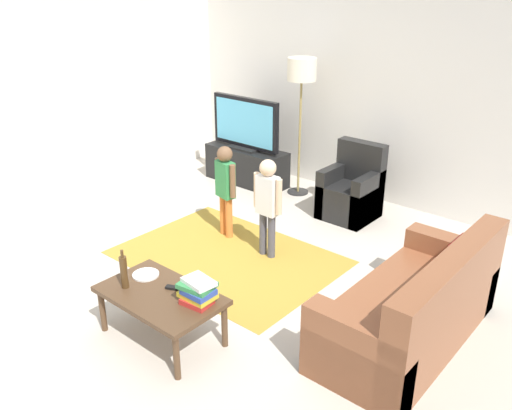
{
  "coord_description": "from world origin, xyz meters",
  "views": [
    {
      "loc": [
        3.14,
        -3.08,
        2.72
      ],
      "look_at": [
        0.0,
        0.6,
        0.65
      ],
      "focal_mm": 37.93,
      "sensor_mm": 36.0,
      "label": 1
    }
  ],
  "objects_px": {
    "armchair": "(352,193)",
    "tv": "(245,124)",
    "tv_stand": "(247,166)",
    "bottle": "(124,272)",
    "plate": "(146,275)",
    "tv_remote": "(176,288)",
    "child_near_tv": "(225,183)",
    "book_stack": "(198,291)",
    "floor_lamp": "(302,77)",
    "child_center": "(268,199)",
    "coffee_table": "(161,299)",
    "couch": "(418,311)"
  },
  "relations": [
    {
      "from": "tv",
      "to": "tv_stand",
      "type": "bearing_deg",
      "value": 90.0
    },
    {
      "from": "child_center",
      "to": "plate",
      "type": "bearing_deg",
      "value": -91.89
    },
    {
      "from": "child_near_tv",
      "to": "tv_remote",
      "type": "height_order",
      "value": "child_near_tv"
    },
    {
      "from": "floor_lamp",
      "to": "coffee_table",
      "type": "relative_size",
      "value": 1.78
    },
    {
      "from": "armchair",
      "to": "tv",
      "type": "bearing_deg",
      "value": 179.39
    },
    {
      "from": "couch",
      "to": "child_center",
      "type": "height_order",
      "value": "child_center"
    },
    {
      "from": "tv_remote",
      "to": "plate",
      "type": "distance_m",
      "value": 0.35
    },
    {
      "from": "child_center",
      "to": "coffee_table",
      "type": "xyz_separation_m",
      "value": [
        0.25,
        -1.63,
        -0.26
      ]
    },
    {
      "from": "couch",
      "to": "tv_remote",
      "type": "relative_size",
      "value": 10.59
    },
    {
      "from": "tv_stand",
      "to": "bottle",
      "type": "bearing_deg",
      "value": -64.21
    },
    {
      "from": "bottle",
      "to": "armchair",
      "type": "bearing_deg",
      "value": 87.01
    },
    {
      "from": "tv_stand",
      "to": "child_center",
      "type": "distance_m",
      "value": 2.21
    },
    {
      "from": "child_center",
      "to": "child_near_tv",
      "type": "bearing_deg",
      "value": 174.12
    },
    {
      "from": "book_stack",
      "to": "floor_lamp",
      "type": "bearing_deg",
      "value": 113.53
    },
    {
      "from": "tv_stand",
      "to": "bottle",
      "type": "distance_m",
      "value": 3.61
    },
    {
      "from": "armchair",
      "to": "book_stack",
      "type": "xyz_separation_m",
      "value": [
        0.43,
        -2.97,
        0.22
      ]
    },
    {
      "from": "tv_stand",
      "to": "child_near_tv",
      "type": "distance_m",
      "value": 1.75
    },
    {
      "from": "tv_stand",
      "to": "child_near_tv",
      "type": "height_order",
      "value": "child_near_tv"
    },
    {
      "from": "child_center",
      "to": "tv_remote",
      "type": "xyz_separation_m",
      "value": [
        0.3,
        -1.51,
        -0.2
      ]
    },
    {
      "from": "armchair",
      "to": "book_stack",
      "type": "distance_m",
      "value": 3.01
    },
    {
      "from": "child_near_tv",
      "to": "coffee_table",
      "type": "xyz_separation_m",
      "value": [
        0.9,
        -1.7,
        -0.26
      ]
    },
    {
      "from": "child_near_tv",
      "to": "child_center",
      "type": "height_order",
      "value": "child_center"
    },
    {
      "from": "child_near_tv",
      "to": "plate",
      "type": "distance_m",
      "value": 1.72
    },
    {
      "from": "coffee_table",
      "to": "book_stack",
      "type": "height_order",
      "value": "book_stack"
    },
    {
      "from": "tv_stand",
      "to": "floor_lamp",
      "type": "bearing_deg",
      "value": 10.93
    },
    {
      "from": "child_near_tv",
      "to": "tv_remote",
      "type": "bearing_deg",
      "value": -58.97
    },
    {
      "from": "tv_remote",
      "to": "child_near_tv",
      "type": "bearing_deg",
      "value": 96.21
    },
    {
      "from": "tv",
      "to": "book_stack",
      "type": "height_order",
      "value": "tv"
    },
    {
      "from": "armchair",
      "to": "plate",
      "type": "xyz_separation_m",
      "value": [
        -0.19,
        -2.97,
        0.13
      ]
    },
    {
      "from": "armchair",
      "to": "coffee_table",
      "type": "xyz_separation_m",
      "value": [
        0.11,
        -3.07,
        0.07
      ]
    },
    {
      "from": "armchair",
      "to": "child_near_tv",
      "type": "relative_size",
      "value": 0.86
    },
    {
      "from": "tv",
      "to": "tv_remote",
      "type": "height_order",
      "value": "tv"
    },
    {
      "from": "armchair",
      "to": "tv_remote",
      "type": "distance_m",
      "value": 2.96
    },
    {
      "from": "couch",
      "to": "book_stack",
      "type": "height_order",
      "value": "couch"
    },
    {
      "from": "tv_stand",
      "to": "coffee_table",
      "type": "relative_size",
      "value": 1.2
    },
    {
      "from": "child_near_tv",
      "to": "book_stack",
      "type": "height_order",
      "value": "child_near_tv"
    },
    {
      "from": "child_center",
      "to": "coffee_table",
      "type": "bearing_deg",
      "value": -81.29
    },
    {
      "from": "book_stack",
      "to": "plate",
      "type": "xyz_separation_m",
      "value": [
        -0.62,
        -0.0,
        -0.09
      ]
    },
    {
      "from": "armchair",
      "to": "plate",
      "type": "bearing_deg",
      "value": -93.59
    },
    {
      "from": "child_near_tv",
      "to": "book_stack",
      "type": "bearing_deg",
      "value": -52.56
    },
    {
      "from": "child_near_tv",
      "to": "child_center",
      "type": "distance_m",
      "value": 0.65
    },
    {
      "from": "tv_stand",
      "to": "tv",
      "type": "height_order",
      "value": "tv"
    },
    {
      "from": "coffee_table",
      "to": "plate",
      "type": "distance_m",
      "value": 0.32
    },
    {
      "from": "couch",
      "to": "coffee_table",
      "type": "bearing_deg",
      "value": -141.11
    },
    {
      "from": "floor_lamp",
      "to": "tv_remote",
      "type": "relative_size",
      "value": 10.47
    },
    {
      "from": "tv_stand",
      "to": "couch",
      "type": "distance_m",
      "value": 3.88
    },
    {
      "from": "child_near_tv",
      "to": "plate",
      "type": "bearing_deg",
      "value": -69.46
    },
    {
      "from": "tv",
      "to": "child_near_tv",
      "type": "xyz_separation_m",
      "value": [
        0.95,
        -1.4,
        -0.22
      ]
    },
    {
      "from": "floor_lamp",
      "to": "book_stack",
      "type": "bearing_deg",
      "value": -66.47
    },
    {
      "from": "tv_stand",
      "to": "couch",
      "type": "relative_size",
      "value": 0.67
    }
  ]
}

